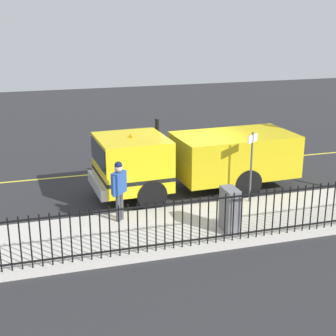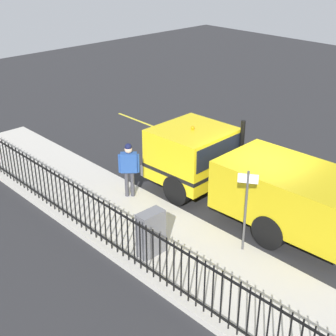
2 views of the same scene
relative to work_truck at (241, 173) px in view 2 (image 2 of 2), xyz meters
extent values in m
plane|color=#2B2B2D|center=(-0.27, 0.55, -1.24)|extent=(49.06, 49.06, 0.00)
cube|color=beige|center=(2.88, 0.55, -1.16)|extent=(2.94, 22.30, 0.16)
cube|color=yellow|center=(-2.89, 0.55, -1.24)|extent=(0.12, 20.07, 0.01)
cube|color=yellow|center=(0.08, -1.90, 0.05)|extent=(2.37, 2.25, 1.62)
cube|color=black|center=(0.08, -1.90, 0.40)|extent=(2.19, 2.29, 0.71)
cube|color=gold|center=(-0.07, 1.74, -0.05)|extent=(2.45, 4.14, 1.42)
cube|color=silver|center=(0.13, -3.06, -0.61)|extent=(2.17, 0.29, 0.36)
cube|color=black|center=(0.08, -1.90, -0.31)|extent=(2.39, 2.27, 0.12)
cylinder|color=black|center=(1.09, -1.53, -0.76)|extent=(0.34, 0.97, 0.96)
cylinder|color=black|center=(-0.95, -1.62, -0.76)|extent=(0.34, 0.97, 0.96)
cylinder|color=black|center=(0.95, 1.78, -0.76)|extent=(0.34, 0.97, 0.96)
cylinder|color=black|center=(-1.09, 1.70, -0.76)|extent=(0.34, 0.97, 0.96)
sphere|color=orange|center=(0.08, -1.90, 0.91)|extent=(0.12, 0.12, 0.12)
cylinder|color=black|center=(-0.96, -0.76, 0.21)|extent=(0.14, 0.14, 1.94)
cube|color=#264C99|center=(2.00, -2.71, 0.06)|extent=(0.52, 0.50, 0.62)
sphere|color=beige|center=(2.00, -2.71, 0.49)|extent=(0.23, 0.23, 0.23)
sphere|color=#14193F|center=(2.00, -2.71, 0.57)|extent=(0.22, 0.22, 0.22)
cylinder|color=#3F3F47|center=(2.06, -2.77, -0.66)|extent=(0.12, 0.12, 0.84)
cylinder|color=#3F3F47|center=(1.93, -2.65, -0.66)|extent=(0.12, 0.12, 0.84)
cylinder|color=#264C99|center=(2.21, -2.90, 0.03)|extent=(0.09, 0.09, 0.59)
cylinder|color=#264C99|center=(1.79, -2.52, 0.03)|extent=(0.09, 0.09, 0.59)
cylinder|color=black|center=(4.15, -6.85, -0.42)|extent=(0.04, 0.04, 1.33)
cylinder|color=black|center=(4.15, -6.62, -0.42)|extent=(0.04, 0.04, 1.33)
cylinder|color=black|center=(4.15, -6.39, -0.42)|extent=(0.04, 0.04, 1.33)
cylinder|color=black|center=(4.15, -6.16, -0.42)|extent=(0.04, 0.04, 1.33)
cylinder|color=black|center=(4.15, -5.93, -0.42)|extent=(0.04, 0.04, 1.33)
cylinder|color=black|center=(4.15, -5.69, -0.42)|extent=(0.04, 0.04, 1.33)
cylinder|color=black|center=(4.15, -5.46, -0.42)|extent=(0.04, 0.04, 1.33)
cylinder|color=black|center=(4.15, -5.23, -0.42)|extent=(0.04, 0.04, 1.33)
cylinder|color=black|center=(4.15, -5.00, -0.42)|extent=(0.04, 0.04, 1.33)
cylinder|color=black|center=(4.15, -4.77, -0.42)|extent=(0.04, 0.04, 1.33)
cylinder|color=black|center=(4.15, -4.54, -0.42)|extent=(0.04, 0.04, 1.33)
cylinder|color=black|center=(4.15, -4.31, -0.42)|extent=(0.04, 0.04, 1.33)
cylinder|color=black|center=(4.15, -4.08, -0.42)|extent=(0.04, 0.04, 1.33)
cylinder|color=black|center=(4.15, -3.85, -0.42)|extent=(0.04, 0.04, 1.33)
cylinder|color=black|center=(4.15, -3.61, -0.42)|extent=(0.04, 0.04, 1.33)
cylinder|color=black|center=(4.15, -3.38, -0.42)|extent=(0.04, 0.04, 1.33)
cylinder|color=black|center=(4.15, -3.15, -0.42)|extent=(0.04, 0.04, 1.33)
cylinder|color=black|center=(4.15, -2.92, -0.42)|extent=(0.04, 0.04, 1.33)
cylinder|color=black|center=(4.15, -2.69, -0.42)|extent=(0.04, 0.04, 1.33)
cylinder|color=black|center=(4.15, -2.46, -0.42)|extent=(0.04, 0.04, 1.33)
cylinder|color=black|center=(4.15, -2.23, -0.42)|extent=(0.04, 0.04, 1.33)
cylinder|color=black|center=(4.15, -2.00, -0.42)|extent=(0.04, 0.04, 1.33)
cylinder|color=black|center=(4.15, -1.77, -0.42)|extent=(0.04, 0.04, 1.33)
cylinder|color=black|center=(4.15, -1.53, -0.42)|extent=(0.04, 0.04, 1.33)
cylinder|color=black|center=(4.15, -1.30, -0.42)|extent=(0.04, 0.04, 1.33)
cylinder|color=black|center=(4.15, -1.07, -0.42)|extent=(0.04, 0.04, 1.33)
cylinder|color=black|center=(4.15, -0.84, -0.42)|extent=(0.04, 0.04, 1.33)
cylinder|color=black|center=(4.15, -0.61, -0.42)|extent=(0.04, 0.04, 1.33)
cylinder|color=black|center=(4.15, -0.38, -0.42)|extent=(0.04, 0.04, 1.33)
cylinder|color=black|center=(4.15, -0.15, -0.42)|extent=(0.04, 0.04, 1.33)
cylinder|color=black|center=(4.15, 0.08, -0.42)|extent=(0.04, 0.04, 1.33)
cylinder|color=black|center=(4.15, 0.32, -0.42)|extent=(0.04, 0.04, 1.33)
cylinder|color=black|center=(4.15, 0.55, -0.42)|extent=(0.04, 0.04, 1.33)
cylinder|color=black|center=(4.15, 0.78, -0.42)|extent=(0.04, 0.04, 1.33)
cylinder|color=black|center=(4.15, 1.01, -0.42)|extent=(0.04, 0.04, 1.33)
cylinder|color=black|center=(4.15, 1.24, -0.42)|extent=(0.04, 0.04, 1.33)
cylinder|color=black|center=(4.15, 1.47, -0.42)|extent=(0.04, 0.04, 1.33)
cylinder|color=black|center=(4.15, 1.70, -0.42)|extent=(0.04, 0.04, 1.33)
cylinder|color=black|center=(4.15, 1.93, -0.42)|extent=(0.04, 0.04, 1.33)
cylinder|color=black|center=(4.15, 2.16, -0.42)|extent=(0.04, 0.04, 1.33)
cylinder|color=black|center=(4.15, 2.40, -0.42)|extent=(0.04, 0.04, 1.33)
cylinder|color=black|center=(4.15, 2.63, -0.42)|extent=(0.04, 0.04, 1.33)
cylinder|color=black|center=(4.15, 2.86, -0.42)|extent=(0.04, 0.04, 1.33)
cylinder|color=black|center=(4.15, 3.09, -0.42)|extent=(0.04, 0.04, 1.33)
cylinder|color=black|center=(4.15, 3.32, -0.42)|extent=(0.04, 0.04, 1.33)
cylinder|color=black|center=(4.15, 3.55, -0.42)|extent=(0.04, 0.04, 1.33)
cylinder|color=black|center=(4.15, 3.78, -0.42)|extent=(0.04, 0.04, 1.33)
cylinder|color=black|center=(4.15, 4.01, -0.42)|extent=(0.04, 0.04, 1.33)
cylinder|color=black|center=(4.15, 4.24, -0.42)|extent=(0.04, 0.04, 1.33)
cube|color=black|center=(4.15, 0.55, 0.14)|extent=(0.04, 18.95, 0.04)
cube|color=black|center=(4.15, 0.55, -0.92)|extent=(0.04, 18.95, 0.04)
cube|color=slate|center=(3.55, 0.03, -0.48)|extent=(0.70, 0.37, 1.21)
cylinder|color=#4C4C4C|center=(1.71, 1.52, 0.04)|extent=(0.06, 0.06, 2.25)
cube|color=white|center=(1.71, 1.52, 0.96)|extent=(0.30, 0.43, 0.24)
camera|label=1|loc=(15.09, -5.21, 4.68)|focal=53.35mm
camera|label=2|loc=(10.28, 7.73, 6.22)|focal=51.71mm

